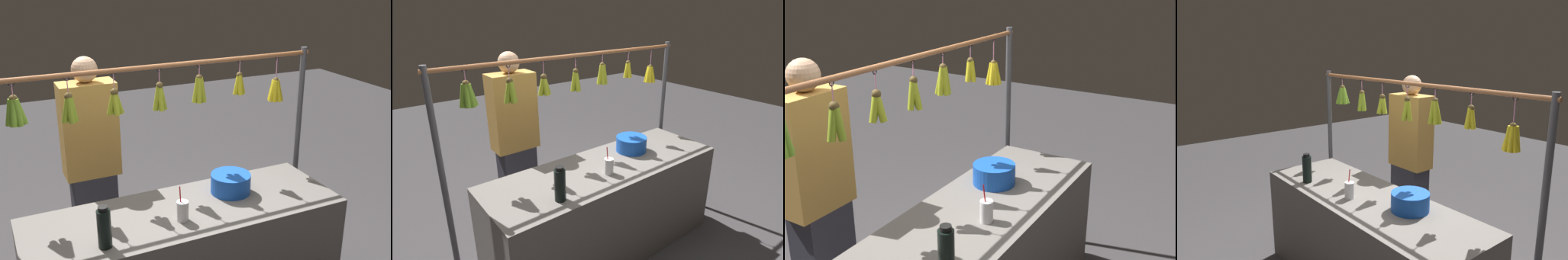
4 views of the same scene
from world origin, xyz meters
The scene contains 7 objects.
ground_plane centered at (0.00, 0.00, 0.00)m, with size 12.00×12.00×0.00m, color #3B383A.
market_counter centered at (0.00, 0.00, 0.42)m, with size 2.06×0.68×0.84m, color #66605B.
display_rack centered at (0.03, -0.41, 1.27)m, with size 2.39×0.13×1.73m.
water_bottle centered at (0.57, 0.20, 0.96)m, with size 0.08×0.08×0.25m.
blue_bucket centered at (-0.38, -0.09, 0.91)m, with size 0.27×0.27×0.13m, color blue.
drink_cup centered at (0.07, 0.11, 0.90)m, with size 0.07×0.07×0.23m.
vendor_person centered at (0.40, -0.85, 0.85)m, with size 0.41×0.22×1.71m.
Camera 2 is at (1.59, 1.82, 2.07)m, focal length 30.08 mm.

